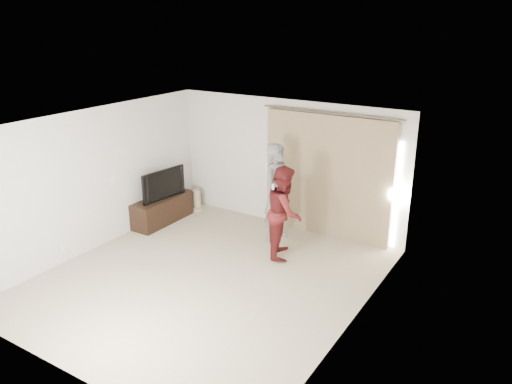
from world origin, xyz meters
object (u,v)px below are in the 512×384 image
tv_console (162,210)px  person_woman (285,212)px  person_man (278,192)px  tv (160,183)px

tv_console → person_woman: bearing=0.3°
tv_console → person_man: 2.62m
tv_console → tv: (0.00, 0.00, 0.58)m
tv → person_man: bearing=-69.9°
person_man → person_woman: bearing=-50.1°
tv → person_woman: person_woman is taller
tv_console → tv: size_ratio=1.32×
person_woman → person_man: bearing=129.9°
tv → person_woman: size_ratio=0.64×
tv → person_man: (2.46, 0.55, 0.10)m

